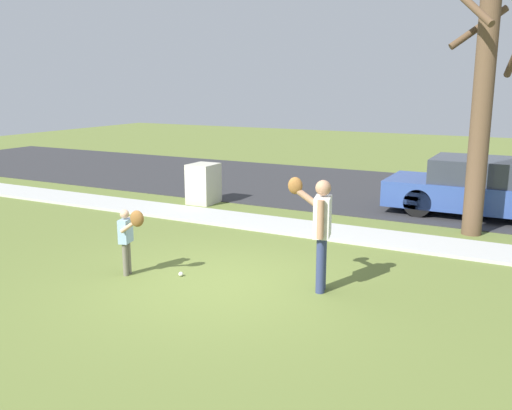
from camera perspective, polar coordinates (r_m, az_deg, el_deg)
ground_plane at (r=11.76m, az=4.87°, el=-2.66°), size 48.00×48.00×0.00m
sidewalk_strip at (r=11.85m, az=5.06°, el=-2.41°), size 36.00×1.20×0.06m
road_surface at (r=16.47m, az=11.81°, el=1.50°), size 36.00×6.80×0.02m
person_adult at (r=8.22m, az=6.49°, el=-1.86°), size 0.78×0.58×1.68m
person_child at (r=9.09m, az=-12.87°, el=-2.76°), size 0.55×0.37×1.12m
baseball at (r=9.11m, az=-7.67°, el=-7.00°), size 0.07×0.07×0.07m
utility_cabinet at (r=14.40m, az=-5.37°, el=2.19°), size 0.64×0.75×1.02m
street_tree_near at (r=11.92m, az=22.20°, el=11.17°), size 1.85×1.89×5.62m
parked_wagon_blue at (r=13.90m, az=22.57°, el=1.56°), size 4.50×1.80×1.33m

